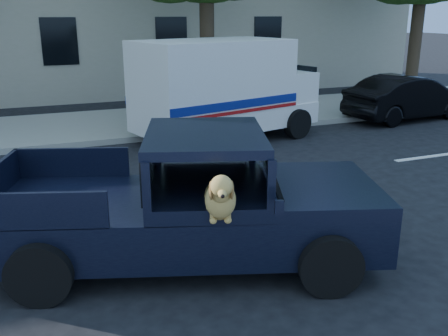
# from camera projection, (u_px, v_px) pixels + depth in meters

# --- Properties ---
(ground) EXTENTS (120.00, 120.00, 0.00)m
(ground) POSITION_uv_depth(u_px,v_px,m) (81.00, 312.00, 5.53)
(ground) COLOR black
(ground) RESTS_ON ground
(far_sidewalk) EXTENTS (60.00, 4.00, 0.15)m
(far_sidewalk) POSITION_uv_depth(u_px,v_px,m) (41.00, 130.00, 13.65)
(far_sidewalk) COLOR gray
(far_sidewalk) RESTS_ON ground
(lane_stripes) EXTENTS (21.60, 0.14, 0.01)m
(lane_stripes) POSITION_uv_depth(u_px,v_px,m) (170.00, 191.00, 9.25)
(lane_stripes) COLOR silver
(lane_stripes) RESTS_ON ground
(pickup_truck) EXTENTS (5.24, 3.33, 1.75)m
(pickup_truck) POSITION_uv_depth(u_px,v_px,m) (182.00, 219.00, 6.50)
(pickup_truck) COLOR black
(pickup_truck) RESTS_ON ground
(mail_truck) EXTENTS (5.00, 3.33, 2.53)m
(mail_truck) POSITION_uv_depth(u_px,v_px,m) (223.00, 97.00, 12.66)
(mail_truck) COLOR silver
(mail_truck) RESTS_ON ground
(parked_sedan) EXTENTS (1.85, 4.24, 1.35)m
(parked_sedan) POSITION_uv_depth(u_px,v_px,m) (408.00, 97.00, 15.22)
(parked_sedan) COLOR black
(parked_sedan) RESTS_ON ground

